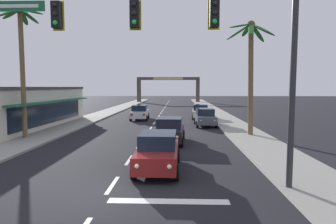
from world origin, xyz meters
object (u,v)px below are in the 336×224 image
(sedan_third_in_queue, at_px, (170,130))
(storefront_strip_left, at_px, (20,107))
(traffic_signal_mast, at_px, (187,35))
(sedan_parked_nearest_kerb, at_px, (200,112))
(sedan_parked_mid_kerb, at_px, (205,117))
(town_gateway_arch, at_px, (168,86))
(palm_left_second, at_px, (21,46))
(palm_right_second, at_px, (251,57))
(sedan_oncoming_far, at_px, (140,112))
(sedan_lead_at_stop_bar, at_px, (158,151))

(sedan_third_in_queue, distance_m, storefront_strip_left, 15.50)
(traffic_signal_mast, relative_size, storefront_strip_left, 0.64)
(traffic_signal_mast, height_order, storefront_strip_left, traffic_signal_mast)
(sedan_parked_nearest_kerb, height_order, sedan_parked_mid_kerb, same)
(town_gateway_arch, bearing_deg, sedan_parked_nearest_kerb, -82.08)
(palm_left_second, distance_m, palm_right_second, 16.48)
(sedan_parked_nearest_kerb, bearing_deg, sedan_third_in_queue, -102.15)
(sedan_oncoming_far, xyz_separation_m, sedan_parked_mid_kerb, (7.00, -4.99, 0.00))
(traffic_signal_mast, height_order, sedan_oncoming_far, traffic_signal_mast)
(storefront_strip_left, distance_m, town_gateway_arch, 46.37)
(traffic_signal_mast, xyz_separation_m, palm_right_second, (5.09, 11.64, 0.37))
(traffic_signal_mast, height_order, sedan_parked_mid_kerb, traffic_signal_mast)
(town_gateway_arch, bearing_deg, storefront_strip_left, -105.09)
(palm_left_second, height_order, storefront_strip_left, palm_left_second)
(traffic_signal_mast, distance_m, sedan_oncoming_far, 23.40)
(sedan_third_in_queue, height_order, palm_left_second, palm_left_second)
(sedan_lead_at_stop_bar, height_order, sedan_oncoming_far, same)
(traffic_signal_mast, bearing_deg, palm_left_second, 139.34)
(sedan_oncoming_far, distance_m, sedan_parked_nearest_kerb, 7.11)
(sedan_lead_at_stop_bar, bearing_deg, palm_right_second, 55.42)
(palm_left_second, distance_m, town_gateway_arch, 51.32)
(sedan_lead_at_stop_bar, distance_m, sedan_oncoming_far, 20.24)
(sedan_lead_at_stop_bar, relative_size, palm_left_second, 0.48)
(storefront_strip_left, bearing_deg, town_gateway_arch, 74.91)
(sedan_oncoming_far, relative_size, palm_right_second, 0.52)
(sedan_third_in_queue, bearing_deg, sedan_parked_mid_kerb, 69.61)
(sedan_lead_at_stop_bar, xyz_separation_m, sedan_oncoming_far, (-3.51, 19.93, 0.00))
(sedan_lead_at_stop_bar, xyz_separation_m, storefront_strip_left, (-13.66, 13.03, 1.03))
(traffic_signal_mast, height_order, town_gateway_arch, traffic_signal_mast)
(sedan_parked_mid_kerb, relative_size, town_gateway_arch, 0.29)
(sedan_parked_nearest_kerb, xyz_separation_m, sedan_parked_mid_kerb, (-0.01, -6.20, 0.00))
(sedan_lead_at_stop_bar, distance_m, town_gateway_arch, 57.86)
(sedan_parked_nearest_kerb, height_order, palm_left_second, palm_left_second)
(town_gateway_arch, bearing_deg, palm_left_second, -99.48)
(traffic_signal_mast, distance_m, palm_right_second, 12.71)
(sedan_lead_at_stop_bar, relative_size, sedan_parked_mid_kerb, 1.00)
(storefront_strip_left, bearing_deg, traffic_signal_mast, -46.20)
(sedan_oncoming_far, xyz_separation_m, palm_left_second, (-6.53, -12.75, 5.72))
(traffic_signal_mast, xyz_separation_m, town_gateway_arch, (-2.82, 60.24, -1.52))
(town_gateway_arch, bearing_deg, sedan_third_in_queue, -87.84)
(storefront_strip_left, bearing_deg, sedan_third_in_queue, -25.18)
(sedan_third_in_queue, xyz_separation_m, palm_right_second, (5.97, 2.70, 5.09))
(sedan_lead_at_stop_bar, xyz_separation_m, sedan_parked_mid_kerb, (3.49, 14.94, 0.00))
(traffic_signal_mast, xyz_separation_m, sedan_parked_mid_kerb, (2.27, 17.43, -4.72))
(storefront_strip_left, bearing_deg, sedan_parked_mid_kerb, 6.35)
(sedan_third_in_queue, bearing_deg, sedan_parked_nearest_kerb, 77.85)
(sedan_lead_at_stop_bar, distance_m, palm_left_second, 13.61)
(traffic_signal_mast, xyz_separation_m, palm_left_second, (-11.27, 9.68, 1.00))
(traffic_signal_mast, bearing_deg, sedan_parked_mid_kerb, 82.58)
(sedan_lead_at_stop_bar, bearing_deg, traffic_signal_mast, -63.89)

